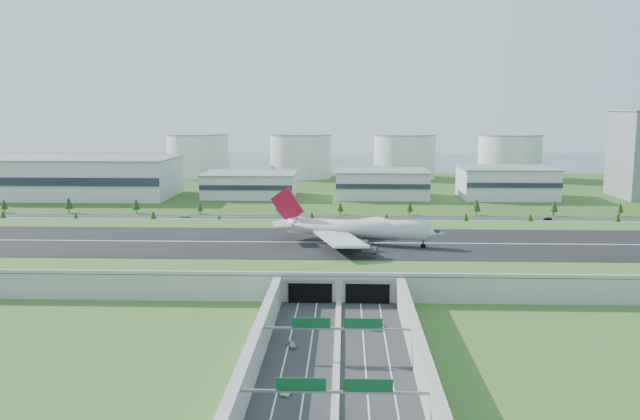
{
  "coord_description": "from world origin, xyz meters",
  "views": [
    {
      "loc": [
        1.72,
        -245.21,
        57.95
      ],
      "look_at": [
        -8.8,
        35.0,
        15.0
      ],
      "focal_mm": 38.0,
      "sensor_mm": 36.0,
      "label": 1
    }
  ],
  "objects_px": {
    "fuel_tank_a": "(198,156)",
    "car_5": "(548,219)",
    "car_0": "(292,344)",
    "car_1": "(288,390)",
    "boeing_747": "(356,229)",
    "car_2": "(376,325)",
    "car_7": "(184,216)",
    "car_4": "(33,221)"
  },
  "relations": [
    {
      "from": "fuel_tank_a",
      "to": "car_5",
      "type": "height_order",
      "value": "fuel_tank_a"
    },
    {
      "from": "car_0",
      "to": "car_1",
      "type": "height_order",
      "value": "car_1"
    },
    {
      "from": "boeing_747",
      "to": "car_0",
      "type": "xyz_separation_m",
      "value": [
        -16.75,
        -86.55,
        -12.97
      ]
    },
    {
      "from": "car_2",
      "to": "car_5",
      "type": "height_order",
      "value": "car_2"
    },
    {
      "from": "car_1",
      "to": "car_2",
      "type": "relative_size",
      "value": 0.83
    },
    {
      "from": "fuel_tank_a",
      "to": "car_1",
      "type": "xyz_separation_m",
      "value": [
        110.32,
        -424.86,
        -16.62
      ]
    },
    {
      "from": "car_7",
      "to": "car_1",
      "type": "bearing_deg",
      "value": 39.75
    },
    {
      "from": "fuel_tank_a",
      "to": "car_7",
      "type": "distance_m",
      "value": 209.93
    },
    {
      "from": "car_1",
      "to": "fuel_tank_a",
      "type": "bearing_deg",
      "value": 123.56
    },
    {
      "from": "car_7",
      "to": "fuel_tank_a",
      "type": "bearing_deg",
      "value": -148.64
    },
    {
      "from": "car_5",
      "to": "car_7",
      "type": "height_order",
      "value": "car_7"
    },
    {
      "from": "fuel_tank_a",
      "to": "car_7",
      "type": "height_order",
      "value": "fuel_tank_a"
    },
    {
      "from": "car_4",
      "to": "car_0",
      "type": "bearing_deg",
      "value": -148.26
    },
    {
      "from": "car_5",
      "to": "car_0",
      "type": "bearing_deg",
      "value": -46.9
    },
    {
      "from": "car_5",
      "to": "car_4",
      "type": "bearing_deg",
      "value": -101.46
    },
    {
      "from": "car_0",
      "to": "fuel_tank_a",
      "type": "bearing_deg",
      "value": 89.75
    },
    {
      "from": "car_4",
      "to": "boeing_747",
      "type": "bearing_deg",
      "value": -126.28
    },
    {
      "from": "fuel_tank_a",
      "to": "car_4",
      "type": "height_order",
      "value": "fuel_tank_a"
    },
    {
      "from": "car_5",
      "to": "boeing_747",
      "type": "bearing_deg",
      "value": -59.37
    },
    {
      "from": "fuel_tank_a",
      "to": "car_0",
      "type": "xyz_separation_m",
      "value": [
        108.94,
        -397.9,
        -16.69
      ]
    },
    {
      "from": "fuel_tank_a",
      "to": "car_0",
      "type": "bearing_deg",
      "value": -74.69
    },
    {
      "from": "car_4",
      "to": "car_5",
      "type": "bearing_deg",
      "value": -94.38
    },
    {
      "from": "boeing_747",
      "to": "car_5",
      "type": "distance_m",
      "value": 144.67
    },
    {
      "from": "car_0",
      "to": "car_1",
      "type": "distance_m",
      "value": 26.99
    },
    {
      "from": "fuel_tank_a",
      "to": "car_5",
      "type": "xyz_separation_m",
      "value": [
        225.96,
        -207.87,
        -16.69
      ]
    },
    {
      "from": "car_4",
      "to": "car_7",
      "type": "xyz_separation_m",
      "value": [
        72.44,
        19.32,
        0.07
      ]
    },
    {
      "from": "boeing_747",
      "to": "fuel_tank_a",
      "type": "bearing_deg",
      "value": 127.52
    },
    {
      "from": "car_1",
      "to": "car_7",
      "type": "height_order",
      "value": "car_7"
    },
    {
      "from": "car_4",
      "to": "car_5",
      "type": "xyz_separation_m",
      "value": [
        261.51,
        17.45,
        -0.1
      ]
    },
    {
      "from": "fuel_tank_a",
      "to": "car_1",
      "type": "distance_m",
      "value": 439.26
    },
    {
      "from": "boeing_747",
      "to": "car_7",
      "type": "height_order",
      "value": "boeing_747"
    },
    {
      "from": "fuel_tank_a",
      "to": "car_5",
      "type": "relative_size",
      "value": 11.87
    },
    {
      "from": "car_1",
      "to": "car_2",
      "type": "distance_m",
      "value": 46.35
    },
    {
      "from": "fuel_tank_a",
      "to": "car_4",
      "type": "distance_m",
      "value": 228.71
    },
    {
      "from": "car_2",
      "to": "car_7",
      "type": "height_order",
      "value": "car_7"
    },
    {
      "from": "car_2",
      "to": "car_1",
      "type": "bearing_deg",
      "value": 85.73
    },
    {
      "from": "fuel_tank_a",
      "to": "car_0",
      "type": "height_order",
      "value": "fuel_tank_a"
    },
    {
      "from": "car_0",
      "to": "car_5",
      "type": "relative_size",
      "value": 0.96
    },
    {
      "from": "car_1",
      "to": "car_2",
      "type": "xyz_separation_m",
      "value": [
        19.84,
        41.9,
        0.01
      ]
    },
    {
      "from": "car_2",
      "to": "car_4",
      "type": "distance_m",
      "value": 228.72
    },
    {
      "from": "car_4",
      "to": "car_5",
      "type": "height_order",
      "value": "car_4"
    },
    {
      "from": "boeing_747",
      "to": "car_5",
      "type": "height_order",
      "value": "boeing_747"
    }
  ]
}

